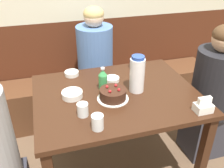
{
  "coord_description": "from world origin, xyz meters",
  "views": [
    {
      "loc": [
        -0.46,
        -1.44,
        1.71
      ],
      "look_at": [
        -0.02,
        0.05,
        0.82
      ],
      "focal_mm": 40.0,
      "sensor_mm": 36.0,
      "label": 1
    }
  ],
  "objects_px": {
    "glass_tumbler_short": "(134,63)",
    "glass_water_tall": "(98,122)",
    "glass_shot_small": "(83,110)",
    "person_teal_shirt": "(212,96)",
    "bowl_soup_white": "(72,73)",
    "birthday_cake": "(113,94)",
    "soju_bottle": "(103,79)",
    "bowl_rice_small": "(72,94)",
    "water_pitcher": "(137,74)",
    "bench_seat": "(94,96)",
    "bowl_side_dish": "(112,79)",
    "napkin_holder": "(203,106)",
    "person_grey_tee": "(96,72)"
  },
  "relations": [
    {
      "from": "napkin_holder",
      "to": "bowl_rice_small",
      "type": "relative_size",
      "value": 0.76
    },
    {
      "from": "glass_tumbler_short",
      "to": "bench_seat",
      "type": "bearing_deg",
      "value": 119.24
    },
    {
      "from": "bench_seat",
      "to": "bowl_side_dish",
      "type": "relative_size",
      "value": 23.96
    },
    {
      "from": "bench_seat",
      "to": "person_grey_tee",
      "type": "height_order",
      "value": "person_grey_tee"
    },
    {
      "from": "water_pitcher",
      "to": "napkin_holder",
      "type": "xyz_separation_m",
      "value": [
        0.31,
        -0.36,
        -0.09
      ]
    },
    {
      "from": "soju_bottle",
      "to": "bowl_rice_small",
      "type": "bearing_deg",
      "value": -169.57
    },
    {
      "from": "glass_water_tall",
      "to": "soju_bottle",
      "type": "bearing_deg",
      "value": 71.42
    },
    {
      "from": "water_pitcher",
      "to": "glass_shot_small",
      "type": "xyz_separation_m",
      "value": [
        -0.43,
        -0.18,
        -0.09
      ]
    },
    {
      "from": "bench_seat",
      "to": "glass_tumbler_short",
      "type": "distance_m",
      "value": 0.8
    },
    {
      "from": "bowl_rice_small",
      "to": "bowl_side_dish",
      "type": "xyz_separation_m",
      "value": [
        0.33,
        0.14,
        -0.01
      ]
    },
    {
      "from": "bowl_side_dish",
      "to": "glass_shot_small",
      "type": "distance_m",
      "value": 0.48
    },
    {
      "from": "glass_water_tall",
      "to": "person_teal_shirt",
      "type": "relative_size",
      "value": 0.08
    },
    {
      "from": "glass_shot_small",
      "to": "person_teal_shirt",
      "type": "relative_size",
      "value": 0.07
    },
    {
      "from": "bowl_rice_small",
      "to": "glass_water_tall",
      "type": "height_order",
      "value": "glass_water_tall"
    },
    {
      "from": "bowl_soup_white",
      "to": "bowl_side_dish",
      "type": "relative_size",
      "value": 1.03
    },
    {
      "from": "glass_tumbler_short",
      "to": "person_teal_shirt",
      "type": "bearing_deg",
      "value": -31.73
    },
    {
      "from": "glass_tumbler_short",
      "to": "glass_water_tall",
      "type": "bearing_deg",
      "value": -125.13
    },
    {
      "from": "glass_water_tall",
      "to": "glass_shot_small",
      "type": "distance_m",
      "value": 0.16
    },
    {
      "from": "napkin_holder",
      "to": "person_teal_shirt",
      "type": "xyz_separation_m",
      "value": [
        0.38,
        0.37,
        -0.22
      ]
    },
    {
      "from": "napkin_holder",
      "to": "glass_water_tall",
      "type": "distance_m",
      "value": 0.68
    },
    {
      "from": "birthday_cake",
      "to": "napkin_holder",
      "type": "xyz_separation_m",
      "value": [
        0.51,
        -0.3,
        0.0
      ]
    },
    {
      "from": "bench_seat",
      "to": "water_pitcher",
      "type": "xyz_separation_m",
      "value": [
        0.15,
        -0.84,
        0.67
      ]
    },
    {
      "from": "glass_tumbler_short",
      "to": "person_grey_tee",
      "type": "relative_size",
      "value": 0.07
    },
    {
      "from": "glass_tumbler_short",
      "to": "glass_shot_small",
      "type": "relative_size",
      "value": 0.97
    },
    {
      "from": "glass_water_tall",
      "to": "person_grey_tee",
      "type": "xyz_separation_m",
      "value": [
        0.23,
        1.04,
        -0.23
      ]
    },
    {
      "from": "water_pitcher",
      "to": "glass_tumbler_short",
      "type": "distance_m",
      "value": 0.39
    },
    {
      "from": "bowl_soup_white",
      "to": "glass_tumbler_short",
      "type": "relative_size",
      "value": 1.37
    },
    {
      "from": "bowl_side_dish",
      "to": "glass_shot_small",
      "type": "relative_size",
      "value": 1.3
    },
    {
      "from": "water_pitcher",
      "to": "bowl_side_dish",
      "type": "bearing_deg",
      "value": 124.29
    },
    {
      "from": "water_pitcher",
      "to": "napkin_holder",
      "type": "bearing_deg",
      "value": -49.1
    },
    {
      "from": "water_pitcher",
      "to": "bowl_side_dish",
      "type": "height_order",
      "value": "water_pitcher"
    },
    {
      "from": "glass_water_tall",
      "to": "glass_tumbler_short",
      "type": "relative_size",
      "value": 1.11
    },
    {
      "from": "water_pitcher",
      "to": "glass_water_tall",
      "type": "bearing_deg",
      "value": -137.79
    },
    {
      "from": "water_pitcher",
      "to": "person_teal_shirt",
      "type": "bearing_deg",
      "value": 0.48
    },
    {
      "from": "bowl_rice_small",
      "to": "bowl_side_dish",
      "type": "height_order",
      "value": "bowl_rice_small"
    },
    {
      "from": "water_pitcher",
      "to": "soju_bottle",
      "type": "height_order",
      "value": "water_pitcher"
    },
    {
      "from": "bowl_soup_white",
      "to": "bowl_side_dish",
      "type": "height_order",
      "value": "bowl_soup_white"
    },
    {
      "from": "bench_seat",
      "to": "birthday_cake",
      "type": "xyz_separation_m",
      "value": [
        -0.05,
        -0.9,
        0.57
      ]
    },
    {
      "from": "person_grey_tee",
      "to": "birthday_cake",
      "type": "bearing_deg",
      "value": -3.88
    },
    {
      "from": "person_teal_shirt",
      "to": "water_pitcher",
      "type": "bearing_deg",
      "value": 0.48
    },
    {
      "from": "napkin_holder",
      "to": "person_teal_shirt",
      "type": "height_order",
      "value": "person_teal_shirt"
    },
    {
      "from": "bench_seat",
      "to": "glass_tumbler_short",
      "type": "height_order",
      "value": "glass_tumbler_short"
    },
    {
      "from": "person_teal_shirt",
      "to": "person_grey_tee",
      "type": "relative_size",
      "value": 0.97
    },
    {
      "from": "napkin_holder",
      "to": "person_grey_tee",
      "type": "relative_size",
      "value": 0.09
    },
    {
      "from": "bowl_soup_white",
      "to": "birthday_cake",
      "type": "bearing_deg",
      "value": -62.91
    },
    {
      "from": "napkin_holder",
      "to": "bowl_rice_small",
      "type": "xyz_separation_m",
      "value": [
        -0.77,
        0.4,
        -0.02
      ]
    },
    {
      "from": "water_pitcher",
      "to": "bowl_soup_white",
      "type": "relative_size",
      "value": 2.39
    },
    {
      "from": "bowl_rice_small",
      "to": "glass_shot_small",
      "type": "bearing_deg",
      "value": -81.96
    },
    {
      "from": "bench_seat",
      "to": "person_teal_shirt",
      "type": "distance_m",
      "value": 1.23
    },
    {
      "from": "bowl_soup_white",
      "to": "glass_tumbler_short",
      "type": "distance_m",
      "value": 0.53
    }
  ]
}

